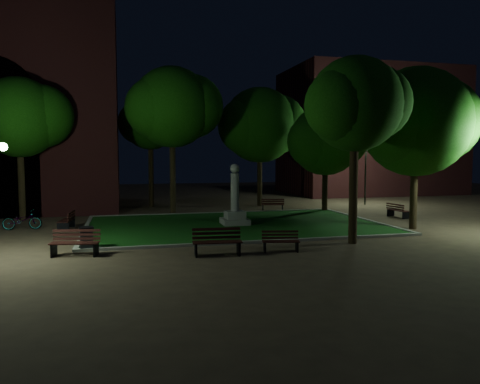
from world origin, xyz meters
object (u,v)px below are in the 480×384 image
at_px(bench_right_side, 397,211).
at_px(bench_far_side, 273,205).
at_px(monument, 235,208).
at_px(trash_bin, 86,238).
at_px(bench_near_left, 217,243).
at_px(bench_left_side, 67,221).
at_px(bicycle, 22,220).
at_px(bench_west_near, 75,244).
at_px(bench_near_right, 281,242).

distance_m(bench_right_side, bench_far_side, 8.00).
bearing_deg(monument, bench_right_side, 4.04).
bearing_deg(trash_bin, bench_right_side, 17.83).
bearing_deg(bench_far_side, bench_near_left, 78.29).
bearing_deg(bench_far_side, bench_left_side, 36.30).
bearing_deg(bicycle, bench_west_near, -154.67).
relative_size(bench_near_right, bench_right_side, 0.95).
bearing_deg(bench_far_side, bicycle, 31.71).
relative_size(bench_near_left, bench_right_side, 1.18).
height_order(bench_right_side, trash_bin, trash_bin).
xyz_separation_m(bench_near_left, trash_bin, (-4.80, 2.13, -0.00)).
distance_m(bench_far_side, bicycle, 15.36).
relative_size(bench_left_side, trash_bin, 1.81).
height_order(bench_near_right, bench_right_side, bench_right_side).
bearing_deg(bench_right_side, bench_near_right, 119.18).
relative_size(bench_left_side, bicycle, 0.90).
bearing_deg(bench_left_side, bench_west_near, 14.45).
distance_m(trash_bin, bicycle, 7.12).
height_order(bench_west_near, bicycle, bicycle).
height_order(bench_far_side, bicycle, bicycle).
bearing_deg(bench_west_near, bicycle, 124.81).
bearing_deg(bicycle, bench_right_side, -90.37).
relative_size(bench_right_side, trash_bin, 1.71).
bearing_deg(bicycle, bench_far_side, -71.92).
distance_m(bench_near_left, bicycle, 11.76).
distance_m(bench_left_side, bench_far_side, 13.43).
xyz_separation_m(monument, bench_left_side, (-8.49, 0.86, -0.53)).
bearing_deg(bench_left_side, bench_near_left, 43.95).
distance_m(bench_near_left, trash_bin, 5.25).
distance_m(bench_near_right, trash_bin, 7.62).
bearing_deg(bench_near_right, bench_west_near, -176.86).
xyz_separation_m(bench_west_near, bench_right_side, (17.75, 6.51, -0.06)).
xyz_separation_m(bench_near_left, bench_far_side, (6.40, 12.77, -0.09)).
distance_m(bench_near_right, bench_left_side, 11.63).
distance_m(bench_near_left, bench_left_side, 9.96).
height_order(bench_near_left, bench_near_right, bench_near_left).
bearing_deg(bench_near_right, bicycle, 154.27).
xyz_separation_m(bench_near_right, bench_right_side, (10.07, 7.64, 0.02)).
height_order(monument, bench_west_near, monument).
bearing_deg(bench_right_side, trash_bin, 99.84).
xyz_separation_m(bench_near_right, bench_west_near, (-7.67, 1.12, 0.08)).
relative_size(bench_right_side, bicycle, 0.85).
bearing_deg(bench_right_side, bench_far_side, 42.94).
distance_m(bench_near_right, bench_right_side, 12.64).
bearing_deg(bench_far_side, bench_west_near, 59.96).
relative_size(monument, bench_left_side, 1.90).
bearing_deg(monument, bench_near_left, -108.81).
height_order(bench_right_side, bench_far_side, bench_right_side).
xyz_separation_m(bench_left_side, bench_far_side, (12.50, 4.90, -0.03)).
bearing_deg(bench_left_side, bench_near_right, 54.16).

